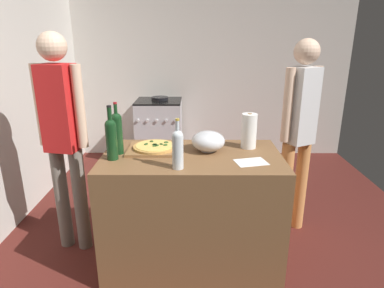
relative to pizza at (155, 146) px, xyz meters
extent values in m
cube|color=#511E19|center=(0.40, 0.85, -0.94)|extent=(4.18, 3.80, 0.02)
cube|color=beige|center=(0.40, 2.50, 0.37)|extent=(4.18, 0.10, 2.60)
cube|color=beige|center=(-1.44, 0.85, 0.37)|extent=(0.10, 3.80, 2.60)
cube|color=brown|center=(0.28, -0.10, -0.48)|extent=(1.30, 0.73, 0.90)
cube|color=olive|center=(0.00, 0.00, -0.02)|extent=(0.40, 0.32, 0.02)
cylinder|color=tan|center=(0.00, 0.00, 0.00)|extent=(0.32, 0.32, 0.02)
cylinder|color=#EAC660|center=(0.00, 0.00, 0.01)|extent=(0.28, 0.28, 0.00)
cylinder|color=#335926|center=(-0.07, 0.01, 0.01)|extent=(0.02, 0.02, 0.01)
cylinder|color=#335926|center=(0.08, 0.06, 0.01)|extent=(0.03, 0.03, 0.01)
cylinder|color=#335926|center=(0.02, -0.01, 0.01)|extent=(0.03, 0.03, 0.01)
cylinder|color=#335926|center=(-0.03, 0.08, 0.01)|extent=(0.02, 0.02, 0.01)
cylinder|color=#335926|center=(0.05, 0.01, 0.01)|extent=(0.02, 0.02, 0.01)
cylinder|color=#335926|center=(0.00, 0.01, 0.01)|extent=(0.04, 0.04, 0.01)
cylinder|color=#335926|center=(0.00, 0.00, 0.01)|extent=(0.02, 0.02, 0.01)
cylinder|color=#335926|center=(0.00, -0.02, 0.01)|extent=(0.03, 0.03, 0.01)
cylinder|color=#335926|center=(-0.07, 0.02, 0.01)|extent=(0.02, 0.02, 0.01)
cylinder|color=#335926|center=(-0.04, 0.09, 0.01)|extent=(0.03, 0.03, 0.01)
cylinder|color=#335926|center=(0.08, 0.00, 0.01)|extent=(0.03, 0.03, 0.01)
cylinder|color=#335926|center=(0.04, 0.02, 0.01)|extent=(0.02, 0.02, 0.01)
cylinder|color=#B2B2B7|center=(0.40, -0.01, -0.03)|extent=(0.10, 0.10, 0.01)
ellipsoid|color=silver|center=(0.40, -0.01, 0.05)|extent=(0.25, 0.25, 0.15)
cylinder|color=white|center=(0.71, 0.07, 0.10)|extent=(0.12, 0.12, 0.26)
cylinder|color=#997551|center=(0.71, 0.07, 0.10)|extent=(0.03, 0.03, 0.27)
cylinder|color=#143819|center=(-0.26, -0.07, 0.10)|extent=(0.08, 0.08, 0.26)
sphere|color=#143819|center=(-0.26, -0.07, 0.23)|extent=(0.08, 0.08, 0.08)
cylinder|color=#143819|center=(-0.26, -0.07, 0.30)|extent=(0.02, 0.02, 0.08)
cylinder|color=maroon|center=(-0.26, -0.07, 0.34)|extent=(0.03, 0.03, 0.01)
cylinder|color=#143819|center=(-0.27, -0.19, 0.09)|extent=(0.08, 0.08, 0.25)
sphere|color=#143819|center=(-0.27, -0.19, 0.22)|extent=(0.08, 0.08, 0.08)
cylinder|color=#143819|center=(-0.27, -0.19, 0.29)|extent=(0.03, 0.03, 0.10)
cylinder|color=black|center=(-0.27, -0.19, 0.34)|extent=(0.03, 0.03, 0.01)
cylinder|color=silver|center=(0.19, -0.35, 0.08)|extent=(0.07, 0.07, 0.22)
sphere|color=silver|center=(0.19, -0.35, 0.19)|extent=(0.07, 0.07, 0.07)
cylinder|color=silver|center=(0.19, -0.35, 0.25)|extent=(0.02, 0.02, 0.08)
cylinder|color=gold|center=(0.19, -0.35, 0.29)|extent=(0.03, 0.03, 0.01)
cube|color=white|center=(0.68, -0.24, -0.03)|extent=(0.24, 0.20, 0.00)
cube|color=#B7B7BC|center=(-0.19, 2.10, -0.50)|extent=(0.61, 0.56, 0.86)
cube|color=black|center=(-0.19, 2.10, -0.06)|extent=(0.61, 0.56, 0.02)
cylinder|color=silver|center=(-0.43, 1.81, -0.26)|extent=(0.04, 0.02, 0.04)
cylinder|color=silver|center=(-0.31, 1.81, -0.26)|extent=(0.04, 0.02, 0.04)
cylinder|color=silver|center=(-0.19, 1.81, -0.26)|extent=(0.04, 0.02, 0.04)
cylinder|color=silver|center=(-0.07, 1.81, -0.26)|extent=(0.04, 0.02, 0.04)
cylinder|color=silver|center=(0.06, 1.81, -0.26)|extent=(0.04, 0.02, 0.04)
cylinder|color=black|center=(-0.17, 2.13, -0.03)|extent=(0.23, 0.23, 0.04)
cylinder|color=slate|center=(-0.80, 0.11, -0.49)|extent=(0.11, 0.11, 0.87)
cylinder|color=slate|center=(-0.63, 0.08, -0.49)|extent=(0.11, 0.11, 0.87)
cube|color=red|center=(-0.72, 0.09, 0.27)|extent=(0.27, 0.24, 0.65)
cylinder|color=beige|center=(-0.88, 0.12, 0.29)|extent=(0.08, 0.08, 0.62)
cylinder|color=beige|center=(-0.56, 0.06, 0.29)|extent=(0.08, 0.08, 0.62)
sphere|color=beige|center=(-0.72, 0.09, 0.72)|extent=(0.21, 0.21, 0.21)
cylinder|color=#D88C4C|center=(1.27, 0.40, -0.51)|extent=(0.11, 0.11, 0.85)
cylinder|color=#D88C4C|center=(1.10, 0.32, -0.51)|extent=(0.11, 0.11, 0.85)
cube|color=silver|center=(1.18, 0.36, 0.24)|extent=(0.27, 0.27, 0.64)
cylinder|color=beige|center=(1.32, 0.43, 0.25)|extent=(0.08, 0.08, 0.60)
cylinder|color=beige|center=(1.05, 0.30, 0.25)|extent=(0.08, 0.08, 0.60)
sphere|color=beige|center=(1.18, 0.36, 0.67)|extent=(0.20, 0.20, 0.20)
camera|label=1|loc=(0.29, -2.35, 0.79)|focal=30.99mm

